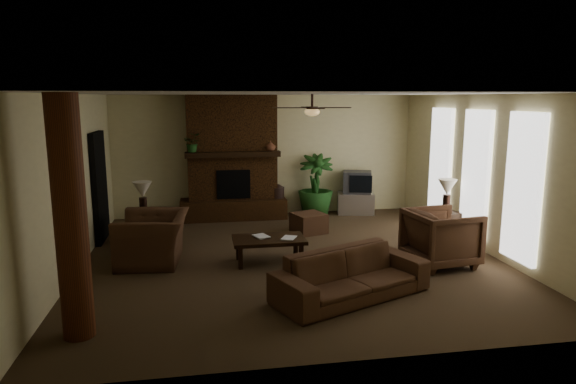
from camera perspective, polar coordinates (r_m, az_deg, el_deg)
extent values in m
plane|color=#4D3A26|center=(8.80, 0.44, -7.54)|extent=(7.00, 7.00, 0.00)
plane|color=silver|center=(8.36, 0.47, 11.02)|extent=(7.00, 7.00, 0.00)
plane|color=beige|center=(11.90, -2.52, 4.14)|extent=(7.00, 0.00, 7.00)
plane|color=beige|center=(5.13, 7.36, -4.64)|extent=(7.00, 0.00, 7.00)
plane|color=beige|center=(8.58, -23.22, 0.76)|extent=(0.00, 7.00, 7.00)
plane|color=beige|center=(9.71, 21.26, 1.95)|extent=(0.00, 7.00, 7.00)
cube|color=#4E2D14|center=(11.58, -6.30, 3.91)|extent=(2.00, 0.50, 2.80)
cube|color=#4E2D14|center=(11.67, -6.15, -1.89)|extent=(2.40, 0.70, 0.45)
cube|color=black|center=(11.40, -6.16, 0.86)|extent=(0.75, 0.04, 0.65)
cube|color=black|center=(11.29, -6.22, 4.25)|extent=(2.10, 0.28, 0.12)
cube|color=white|center=(11.08, 16.80, 2.96)|extent=(0.08, 0.85, 2.35)
cube|color=white|center=(9.86, 20.40, 1.84)|extent=(0.08, 0.85, 2.35)
cube|color=white|center=(8.69, 24.97, 0.40)|extent=(0.08, 0.85, 2.35)
cylinder|color=#562A15|center=(6.16, -23.33, -2.85)|extent=(0.36, 0.36, 2.80)
cube|color=black|center=(10.36, -20.49, 0.55)|extent=(0.10, 1.00, 2.10)
cylinder|color=black|center=(8.73, 2.74, 10.20)|extent=(0.04, 0.04, 0.24)
cylinder|color=black|center=(8.73, 2.73, 9.42)|extent=(0.20, 0.20, 0.06)
ellipsoid|color=#F2BF72|center=(8.74, 2.73, 9.02)|extent=(0.26, 0.26, 0.14)
cube|color=black|center=(8.83, 5.31, 9.46)|extent=(0.55, 0.12, 0.01)
cube|color=black|center=(8.66, 0.11, 9.48)|extent=(0.55, 0.12, 0.01)
cube|color=black|center=(9.13, 2.19, 9.54)|extent=(0.12, 0.55, 0.01)
cube|color=black|center=(8.34, 3.33, 9.42)|extent=(0.12, 0.55, 0.01)
imported|color=#503422|center=(7.10, 7.16, -8.43)|extent=(2.31, 1.48, 0.87)
imported|color=#503422|center=(8.78, -15.02, -4.18)|extent=(0.92, 1.33, 1.11)
imported|color=#503422|center=(8.72, 16.92, -4.65)|extent=(1.06, 1.12, 1.03)
cube|color=black|center=(8.50, -2.16, -5.39)|extent=(1.20, 0.70, 0.06)
cube|color=black|center=(8.27, -5.39, -7.43)|extent=(0.07, 0.07, 0.37)
cube|color=black|center=(8.40, 1.48, -7.11)|extent=(0.07, 0.07, 0.37)
cube|color=black|center=(8.75, -5.64, -6.43)|extent=(0.07, 0.07, 0.37)
cube|color=black|center=(8.87, 0.85, -6.14)|extent=(0.07, 0.07, 0.37)
cube|color=#503422|center=(10.42, 2.36, -3.50)|extent=(0.76, 0.76, 0.40)
cube|color=silver|center=(12.19, 7.64, -1.27)|extent=(0.94, 0.67, 0.50)
cube|color=#3D3C3F|center=(12.10, 7.81, 1.10)|extent=(0.77, 0.67, 0.52)
cube|color=black|center=(11.85, 8.20, 0.89)|extent=(0.50, 0.19, 0.40)
cylinder|color=black|center=(11.75, -1.25, -1.12)|extent=(0.34, 0.34, 0.70)
sphere|color=black|center=(11.70, -1.26, 0.08)|extent=(0.34, 0.34, 0.34)
imported|color=#265522|center=(11.90, 3.12, -0.72)|extent=(0.95, 1.52, 0.81)
cube|color=black|center=(10.00, -15.84, -4.07)|extent=(0.60, 0.60, 0.55)
cylinder|color=black|center=(9.86, -16.00, -1.60)|extent=(0.17, 0.17, 0.35)
cone|color=beige|center=(9.80, -16.10, 0.26)|extent=(0.45, 0.45, 0.30)
cube|color=black|center=(10.35, 17.20, -3.65)|extent=(0.62, 0.62, 0.55)
cylinder|color=black|center=(10.22, 17.44, -1.25)|extent=(0.17, 0.17, 0.35)
cone|color=beige|center=(10.16, 17.54, 0.54)|extent=(0.43, 0.43, 0.30)
imported|color=#265522|center=(11.28, -10.70, 5.26)|extent=(0.40, 0.44, 0.33)
imported|color=brown|center=(11.40, -1.97, 5.22)|extent=(0.27, 0.28, 0.22)
imported|color=#999999|center=(8.45, -3.69, -4.27)|extent=(0.21, 0.10, 0.29)
imported|color=#999999|center=(8.42, -0.60, -4.28)|extent=(0.20, 0.11, 0.29)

